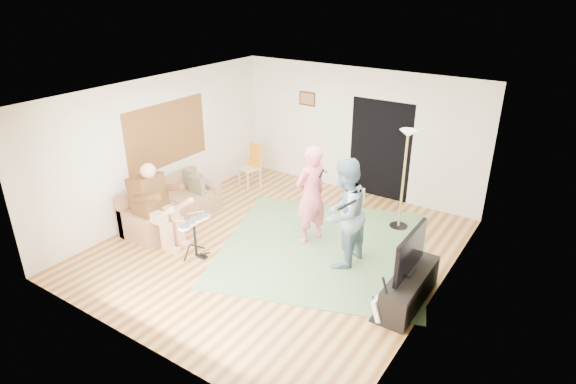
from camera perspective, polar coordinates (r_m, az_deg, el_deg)
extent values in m
plane|color=brown|center=(8.54, -1.26, -6.52)|extent=(6.00, 6.00, 0.00)
plane|color=white|center=(7.53, -1.45, 11.45)|extent=(6.00, 6.00, 0.00)
plane|color=brown|center=(9.75, -14.13, 6.67)|extent=(0.00, 2.05, 2.05)
plane|color=black|center=(10.27, 10.84, 4.92)|extent=(2.10, 0.00, 2.10)
cube|color=#3F2314|center=(10.82, 2.29, 10.99)|extent=(0.42, 0.03, 0.32)
cube|color=#587A4A|center=(8.54, 4.25, -6.52)|extent=(4.42, 4.42, 0.02)
cube|color=#956A4A|center=(9.52, -13.43, -2.48)|extent=(0.79, 1.58, 0.39)
cube|color=#956A4A|center=(9.67, -14.92, -0.91)|extent=(0.15, 1.95, 0.79)
cube|color=#956A4A|center=(10.04, -9.87, -0.20)|extent=(0.79, 0.19, 0.56)
cube|color=#956A4A|center=(8.98, -17.52, -4.06)|extent=(0.79, 0.19, 0.56)
cube|color=#553318|center=(8.75, -16.22, -0.23)|extent=(0.41, 0.54, 0.68)
sphere|color=tan|center=(8.53, -16.25, 2.44)|extent=(0.27, 0.27, 0.27)
cylinder|color=black|center=(8.29, -10.96, -5.44)|extent=(0.04, 0.04, 0.61)
cube|color=white|center=(8.15, -11.12, -3.64)|extent=(0.12, 0.61, 0.04)
imported|color=#E26277|center=(8.36, 2.71, -0.33)|extent=(0.61, 0.75, 1.79)
imported|color=slate|center=(7.69, 6.63, -2.58)|extent=(0.73, 0.92, 1.84)
cube|color=black|center=(6.99, 10.58, -14.70)|extent=(0.20, 0.16, 0.03)
cube|color=white|center=(6.87, 10.70, -13.43)|extent=(0.16, 0.24, 0.31)
cylinder|color=black|center=(6.66, 11.57, -11.46)|extent=(0.16, 0.04, 0.41)
cylinder|color=black|center=(9.42, 12.95, -3.95)|extent=(0.34, 0.34, 0.03)
cylinder|color=tan|center=(9.04, 13.48, 1.16)|extent=(0.04, 0.04, 1.81)
cone|color=white|center=(8.73, 14.06, 6.77)|extent=(0.30, 0.30, 0.12)
cube|color=tan|center=(10.83, -4.58, 2.84)|extent=(0.51, 0.51, 0.04)
cube|color=orange|center=(10.86, -4.04, 4.70)|extent=(0.39, 0.19, 0.41)
cube|color=black|center=(7.27, 14.20, -11.06)|extent=(0.40, 1.40, 0.50)
cube|color=black|center=(6.96, 14.31, -6.89)|extent=(0.06, 1.04, 0.63)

